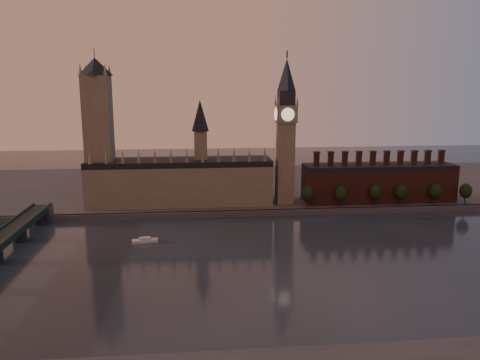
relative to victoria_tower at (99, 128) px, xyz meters
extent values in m
plane|color=black|center=(120.00, -115.00, -59.09)|extent=(900.00, 900.00, 0.00)
cube|color=#4A4A4F|center=(120.00, -25.00, -57.09)|extent=(900.00, 4.00, 4.00)
cube|color=#4A4A4F|center=(120.00, 65.00, -57.09)|extent=(900.00, 180.00, 4.00)
cube|color=#81715C|center=(55.00, 0.00, -41.09)|extent=(130.00, 30.00, 28.00)
cube|color=black|center=(55.00, 0.00, -25.09)|extent=(130.00, 30.00, 4.00)
cube|color=#81715C|center=(70.00, 0.00, -15.09)|extent=(9.00, 9.00, 24.00)
cone|color=black|center=(70.00, 0.00, 7.91)|extent=(12.00, 12.00, 22.00)
cone|color=#81715C|center=(-4.00, -14.00, -18.09)|extent=(2.60, 2.60, 10.00)
cone|color=#81715C|center=(6.73, -14.00, -18.09)|extent=(2.60, 2.60, 10.00)
cone|color=#81715C|center=(17.45, -14.00, -18.09)|extent=(2.60, 2.60, 10.00)
cone|color=#81715C|center=(28.18, -14.00, -18.09)|extent=(2.60, 2.60, 10.00)
cone|color=#81715C|center=(38.91, -14.00, -18.09)|extent=(2.60, 2.60, 10.00)
cone|color=#81715C|center=(49.64, -14.00, -18.09)|extent=(2.60, 2.60, 10.00)
cone|color=#81715C|center=(60.36, -14.00, -18.09)|extent=(2.60, 2.60, 10.00)
cone|color=#81715C|center=(71.09, -14.00, -18.09)|extent=(2.60, 2.60, 10.00)
cone|color=#81715C|center=(81.82, -14.00, -18.09)|extent=(2.60, 2.60, 10.00)
cone|color=#81715C|center=(92.55, -14.00, -18.09)|extent=(2.60, 2.60, 10.00)
cone|color=#81715C|center=(103.27, -14.00, -18.09)|extent=(2.60, 2.60, 10.00)
cone|color=#81715C|center=(114.00, -14.00, -18.09)|extent=(2.60, 2.60, 10.00)
cube|color=#81715C|center=(0.00, 0.00, -10.09)|extent=(18.00, 18.00, 90.00)
cone|color=black|center=(0.00, 0.00, 40.91)|extent=(24.00, 24.00, 12.00)
cylinder|color=#232326|center=(0.00, 0.00, 46.91)|extent=(0.50, 0.50, 12.00)
cone|color=#81715C|center=(-8.00, -8.00, 38.91)|extent=(3.00, 3.00, 8.00)
cone|color=#81715C|center=(8.00, -8.00, 38.91)|extent=(3.00, 3.00, 8.00)
cone|color=#81715C|center=(-8.00, 8.00, 38.91)|extent=(3.00, 3.00, 8.00)
cone|color=#81715C|center=(8.00, 8.00, 38.91)|extent=(3.00, 3.00, 8.00)
cube|color=#81715C|center=(130.00, -5.00, -26.09)|extent=(12.00, 12.00, 58.00)
cube|color=#81715C|center=(130.00, -5.00, 8.91)|extent=(14.00, 14.00, 12.00)
cube|color=#232326|center=(130.00, -5.00, 19.91)|extent=(11.00, 11.00, 10.00)
cone|color=black|center=(130.00, -5.00, 35.91)|extent=(13.00, 13.00, 22.00)
cylinder|color=#232326|center=(130.00, -5.00, 49.41)|extent=(1.00, 1.00, 5.00)
cylinder|color=beige|center=(130.00, -12.20, 8.91)|extent=(9.00, 0.50, 9.00)
cylinder|color=beige|center=(130.00, 2.20, 8.91)|extent=(9.00, 0.50, 9.00)
cylinder|color=beige|center=(122.80, -5.00, 8.91)|extent=(0.50, 9.00, 9.00)
cylinder|color=beige|center=(137.20, -5.00, 8.91)|extent=(0.50, 9.00, 9.00)
cone|color=#81715C|center=(123.50, -11.50, 17.91)|extent=(2.00, 2.00, 6.00)
cone|color=#81715C|center=(136.50, -11.50, 17.91)|extent=(2.00, 2.00, 6.00)
cone|color=#81715C|center=(123.50, 1.50, 17.91)|extent=(2.00, 2.00, 6.00)
cone|color=#81715C|center=(136.50, 1.50, 17.91)|extent=(2.00, 2.00, 6.00)
cube|color=#532520|center=(200.00, -5.00, -43.09)|extent=(110.00, 25.00, 24.00)
cube|color=black|center=(200.00, -5.00, -29.59)|extent=(110.00, 25.00, 3.00)
cube|color=#532520|center=(153.00, -5.00, -23.59)|extent=(3.50, 3.50, 9.00)
cube|color=#232326|center=(153.00, -5.00, -18.59)|extent=(4.20, 4.20, 1.00)
cube|color=#532520|center=(163.44, -5.00, -23.59)|extent=(3.50, 3.50, 9.00)
cube|color=#232326|center=(163.44, -5.00, -18.59)|extent=(4.20, 4.20, 1.00)
cube|color=#532520|center=(173.89, -5.00, -23.59)|extent=(3.50, 3.50, 9.00)
cube|color=#232326|center=(173.89, -5.00, -18.59)|extent=(4.20, 4.20, 1.00)
cube|color=#532520|center=(184.33, -5.00, -23.59)|extent=(3.50, 3.50, 9.00)
cube|color=#232326|center=(184.33, -5.00, -18.59)|extent=(4.20, 4.20, 1.00)
cube|color=#532520|center=(194.78, -5.00, -23.59)|extent=(3.50, 3.50, 9.00)
cube|color=#232326|center=(194.78, -5.00, -18.59)|extent=(4.20, 4.20, 1.00)
cube|color=#532520|center=(205.22, -5.00, -23.59)|extent=(3.50, 3.50, 9.00)
cube|color=#232326|center=(205.22, -5.00, -18.59)|extent=(4.20, 4.20, 1.00)
cube|color=#532520|center=(215.67, -5.00, -23.59)|extent=(3.50, 3.50, 9.00)
cube|color=#232326|center=(215.67, -5.00, -18.59)|extent=(4.20, 4.20, 1.00)
cube|color=#532520|center=(226.11, -5.00, -23.59)|extent=(3.50, 3.50, 9.00)
cube|color=#232326|center=(226.11, -5.00, -18.59)|extent=(4.20, 4.20, 1.00)
cube|color=#532520|center=(236.56, -5.00, -23.59)|extent=(3.50, 3.50, 9.00)
cube|color=#232326|center=(236.56, -5.00, -18.59)|extent=(4.20, 4.20, 1.00)
cube|color=#532520|center=(247.00, -5.00, -23.59)|extent=(3.50, 3.50, 9.00)
cube|color=#232326|center=(247.00, -5.00, -18.59)|extent=(4.20, 4.20, 1.00)
cylinder|color=black|center=(143.46, -19.64, -52.09)|extent=(0.80, 0.80, 6.00)
ellipsoid|color=black|center=(143.46, -19.64, -45.59)|extent=(8.60, 8.60, 10.75)
cylinder|color=black|center=(166.85, -20.73, -52.09)|extent=(0.80, 0.80, 6.00)
ellipsoid|color=black|center=(166.85, -20.73, -45.59)|extent=(8.60, 8.60, 10.75)
cylinder|color=black|center=(192.09, -19.66, -52.09)|extent=(0.80, 0.80, 6.00)
ellipsoid|color=black|center=(192.09, -19.66, -45.59)|extent=(8.60, 8.60, 10.75)
cylinder|color=black|center=(210.79, -20.58, -52.09)|extent=(0.80, 0.80, 6.00)
ellipsoid|color=black|center=(210.79, -20.58, -45.59)|extent=(8.60, 8.60, 10.75)
cylinder|color=black|center=(236.15, -20.55, -52.09)|extent=(0.80, 0.80, 6.00)
ellipsoid|color=black|center=(236.15, -20.55, -45.59)|extent=(8.60, 8.60, 10.75)
cylinder|color=black|center=(258.49, -21.47, -52.09)|extent=(0.80, 0.80, 6.00)
ellipsoid|color=black|center=(258.49, -21.47, -45.59)|extent=(8.60, 8.60, 10.75)
cube|color=#4A4A4F|center=(-35.00, -25.00, -52.09)|extent=(14.00, 8.00, 6.00)
cylinder|color=#232326|center=(-35.00, -64.00, -55.21)|extent=(8.00, 8.00, 7.75)
cylinder|color=#232326|center=(-35.00, -30.00, -55.21)|extent=(8.00, 8.00, 7.75)
cube|color=#BEBEBE|center=(36.70, -73.43, -58.26)|extent=(14.86, 5.82, 1.65)
cube|color=#BEBEBE|center=(36.70, -73.43, -56.81)|extent=(6.53, 3.81, 1.24)
camera|label=1|loc=(66.06, -330.79, 27.67)|focal=35.00mm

